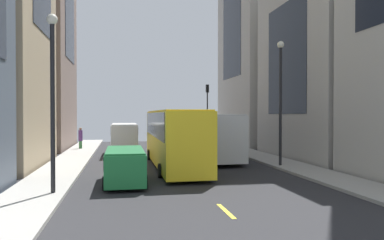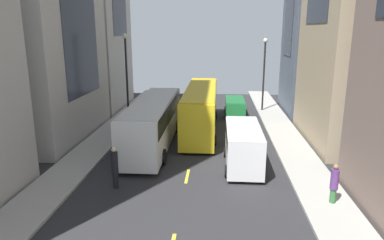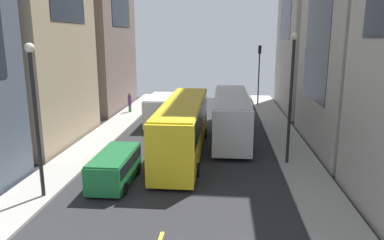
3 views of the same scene
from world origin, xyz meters
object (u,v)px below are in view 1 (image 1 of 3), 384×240
Objects in this scene: city_bus_white at (207,132)px; car_green_0 at (125,163)px; traffic_light_near_corner at (207,103)px; pedestrian_crossing_near at (81,138)px; streetcar_yellow at (173,134)px; delivery_van_white at (124,136)px; pedestrian_waiting_curb at (197,137)px.

city_bus_white reaches higher than car_green_0.
pedestrian_crossing_near is at bearing 21.95° from traffic_light_near_corner.
traffic_light_near_corner is (-13.49, -5.44, 3.51)m from pedestrian_crossing_near.
city_bus_white is at bearing 76.73° from traffic_light_near_corner.
traffic_light_near_corner is at bearing -109.61° from streetcar_yellow.
traffic_light_near_corner reaches higher than pedestrian_crossing_near.
traffic_light_near_corner is (-6.49, -18.21, 2.57)m from streetcar_yellow.
car_green_0 is 25.71m from traffic_light_near_corner.
car_green_0 is (0.09, 13.43, -0.52)m from delivery_van_white.
car_green_0 is at bearing -26.71° from pedestrian_waiting_curb.
car_green_0 is (6.31, 9.74, -1.02)m from city_bus_white.
streetcar_yellow reaches higher than car_green_0.
city_bus_white reaches higher than delivery_van_white.
pedestrian_crossing_near is at bearing -39.39° from city_bus_white.
delivery_van_white is at bearing -90.38° from car_green_0.
pedestrian_waiting_curb is (-0.76, -7.26, -0.79)m from city_bus_white.
car_green_0 is 1.99× the size of pedestrian_waiting_curb.
traffic_light_near_corner is at bearing -112.11° from car_green_0.
delivery_van_white is 6.19m from pedestrian_crossing_near.
pedestrian_waiting_curb reaches higher than car_green_0.
pedestrian_waiting_curb is 0.35× the size of traffic_light_near_corner.
car_green_0 is 18.41m from pedestrian_waiting_curb.
pedestrian_crossing_near is 14.97m from traffic_light_near_corner.
car_green_0 is (3.09, 5.37, -1.13)m from streetcar_yellow.
pedestrian_crossing_near is (10.99, -1.14, -0.03)m from pedestrian_waiting_curb.
city_bus_white is at bearing -10.08° from pedestrian_waiting_curb.
streetcar_yellow is at bearing 110.42° from delivery_van_white.
streetcar_yellow is 19.50m from traffic_light_near_corner.
pedestrian_waiting_curb is (-6.98, -3.56, -0.30)m from delivery_van_white.
pedestrian_waiting_curb is (-3.98, -11.63, -0.91)m from streetcar_yellow.
streetcar_yellow is at bearing -117.92° from pedestrian_crossing_near.
pedestrian_waiting_curb is 7.85m from traffic_light_near_corner.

